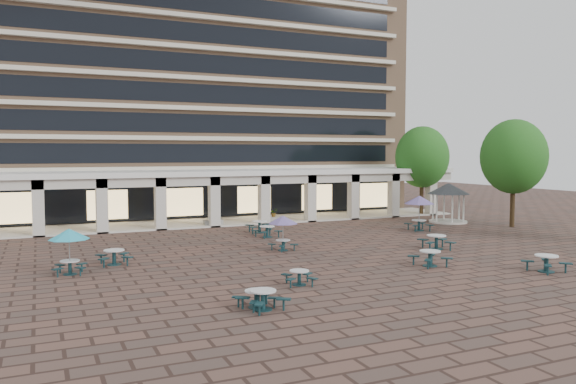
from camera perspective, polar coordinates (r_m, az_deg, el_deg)
name	(u,v)px	position (r m, az deg, el deg)	size (l,w,h in m)	color
ground	(307,250)	(34.02, 1.97, -5.88)	(120.00, 120.00, 0.00)	brown
apartment_building	(196,85)	(57.90, -9.32, 10.66)	(40.00, 15.50, 25.20)	tan
retail_arcade	(230,187)	(47.35, -5.90, 0.54)	(42.00, 6.60, 4.40)	white
picnic_table_0	(256,297)	(21.56, -3.24, -10.62)	(1.74, 1.74, 0.66)	#13323B
picnic_table_1	(263,298)	(21.24, -2.56, -10.71)	(1.93, 1.93, 0.75)	#13323B
picnic_table_2	(436,241)	(35.28, 14.84, -4.81)	(2.30, 2.30, 0.86)	#13323B
picnic_table_3	(546,262)	(30.47, 24.77, -6.46)	(1.88, 1.88, 0.83)	#13323B
picnic_table_4	(69,236)	(28.85, -21.35, -4.17)	(1.91, 1.91, 2.21)	#13323B
picnic_table_5	(299,276)	(25.05, 1.15, -8.55)	(1.70, 1.70, 0.66)	#13323B
picnic_table_6	(283,221)	(33.46, -0.51, -2.96)	(1.81, 1.81, 2.09)	#13323B
picnic_table_7	(430,257)	(30.00, 14.23, -6.40)	(1.81, 1.81, 0.81)	#13323B
picnic_table_8	(114,256)	(30.80, -17.26, -6.21)	(1.79, 1.79, 0.79)	#13323B
picnic_table_9	(260,226)	(41.15, -2.91, -3.44)	(2.14, 2.14, 0.86)	#13323B
picnic_table_11	(419,201)	(43.14, 13.20, -0.92)	(2.26, 2.26, 2.61)	#13323B
picnic_table_12	(267,230)	(38.93, -2.14, -3.93)	(1.96, 1.96, 0.78)	#13323B
gazebo	(448,193)	(48.80, 15.98, -0.11)	(3.53, 3.53, 3.28)	beige
tree_east_a	(514,157)	(47.44, 21.96, 3.35)	(5.09, 5.09, 8.48)	#3A2A17
tree_east_c	(422,157)	(54.07, 13.47, 3.47)	(5.00, 5.00, 8.33)	#3A2A17
planter_left	(213,219)	(45.15, -7.61, -2.72)	(1.50, 0.69, 1.35)	#9C9C96
planter_right	(274,217)	(46.90, -1.46, -2.59)	(1.50, 0.68, 1.19)	#9C9C96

